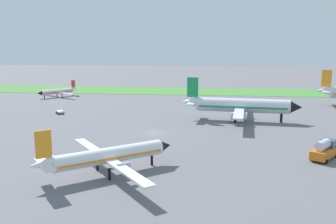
# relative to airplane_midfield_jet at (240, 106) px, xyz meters

# --- Properties ---
(ground_plane) EXTENTS (600.00, 600.00, 0.00)m
(ground_plane) POSITION_rel_airplane_midfield_jet_xyz_m (-19.40, -15.21, -3.83)
(ground_plane) COLOR slate
(grass_taxiway_strip) EXTENTS (360.00, 28.00, 0.08)m
(grass_taxiway_strip) POSITION_rel_airplane_midfield_jet_xyz_m (-19.40, 61.24, -3.79)
(grass_taxiway_strip) COLOR #478438
(grass_taxiway_strip) RESTS_ON ground_plane
(airplane_midfield_jet) EXTENTS (29.61, 30.12, 10.65)m
(airplane_midfield_jet) POSITION_rel_airplane_midfield_jet_xyz_m (0.00, 0.00, 0.00)
(airplane_midfield_jet) COLOR silver
(airplane_midfield_jet) RESTS_ON ground_plane
(airplane_taxiing_turboprop) EXTENTS (16.60, 14.62, 5.81)m
(airplane_taxiing_turboprop) POSITION_rel_airplane_midfield_jet_xyz_m (-63.66, 37.03, -1.71)
(airplane_taxiing_turboprop) COLOR white
(airplane_taxiing_turboprop) RESTS_ON ground_plane
(airplane_foreground_turboprop) EXTENTS (18.34, 20.55, 7.52)m
(airplane_foreground_turboprop) POSITION_rel_airplane_midfield_jet_xyz_m (-22.04, -40.83, -1.08)
(airplane_foreground_turboprop) COLOR white
(airplane_foreground_turboprop) RESTS_ON ground_plane
(baggage_cart_near_gate) EXTENTS (2.86, 2.95, 0.90)m
(baggage_cart_near_gate) POSITION_rel_airplane_midfield_jet_xyz_m (-48.58, 3.76, -3.26)
(baggage_cart_near_gate) COLOR white
(baggage_cart_near_gate) RESTS_ON ground_plane
(fuel_truck_midfield) EXTENTS (5.80, 6.65, 3.29)m
(fuel_truck_midfield) POSITION_rel_airplane_midfield_jet_xyz_m (11.18, -29.84, -2.25)
(fuel_truck_midfield) COLOR orange
(fuel_truck_midfield) RESTS_ON ground_plane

